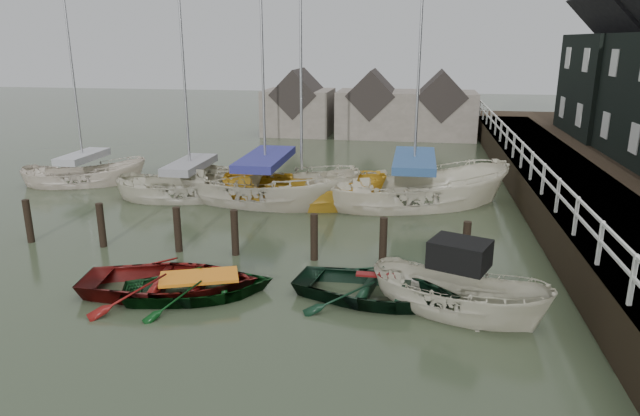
% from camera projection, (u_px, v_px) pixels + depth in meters
% --- Properties ---
extents(ground, '(120.00, 120.00, 0.00)m').
position_uv_depth(ground, '(245.00, 301.00, 14.11)').
color(ground, '#333B25').
rests_on(ground, ground).
extents(pier, '(3.04, 32.00, 2.70)m').
position_uv_depth(pier, '(558.00, 189.00, 21.85)').
color(pier, black).
rests_on(pier, ground).
extents(mooring_pilings, '(13.72, 0.22, 1.80)m').
position_uv_depth(mooring_pilings, '(238.00, 239.00, 16.98)').
color(mooring_pilings, black).
rests_on(mooring_pilings, ground).
extents(far_sheds, '(14.00, 4.08, 4.39)m').
position_uv_depth(far_sheds, '(369.00, 108.00, 38.04)').
color(far_sheds, '#665B51').
rests_on(far_sheds, ground).
extents(rowboat_red, '(4.88, 3.81, 0.92)m').
position_uv_depth(rowboat_red, '(171.00, 293.00, 14.53)').
color(rowboat_red, '#5F0F0D').
rests_on(rowboat_red, ground).
extents(rowboat_green, '(4.41, 3.79, 0.77)m').
position_uv_depth(rowboat_green, '(200.00, 296.00, 14.37)').
color(rowboat_green, black).
rests_on(rowboat_green, ground).
extents(rowboat_dkgreen, '(4.54, 3.57, 0.85)m').
position_uv_depth(rowboat_dkgreen, '(376.00, 299.00, 14.19)').
color(rowboat_dkgreen, black).
rests_on(rowboat_dkgreen, ground).
extents(motorboat, '(4.61, 3.12, 2.57)m').
position_uv_depth(motorboat, '(456.00, 309.00, 13.45)').
color(motorboat, beige).
rests_on(motorboat, ground).
extents(sailboat_a, '(6.35, 3.61, 10.29)m').
position_uv_depth(sailboat_a, '(192.00, 197.00, 23.29)').
color(sailboat_a, beige).
rests_on(sailboat_a, ground).
extents(sailboat_b, '(8.02, 3.97, 11.74)m').
position_uv_depth(sailboat_b, '(266.00, 201.00, 22.73)').
color(sailboat_b, beige).
rests_on(sailboat_b, ground).
extents(sailboat_c, '(6.66, 2.69, 10.87)m').
position_uv_depth(sailboat_c, '(302.00, 204.00, 22.44)').
color(sailboat_c, gold).
rests_on(sailboat_c, ground).
extents(sailboat_d, '(8.31, 5.23, 13.27)m').
position_uv_depth(sailboat_d, '(412.00, 203.00, 22.34)').
color(sailboat_d, beige).
rests_on(sailboat_d, ground).
extents(sailboat_e, '(5.69, 3.81, 9.54)m').
position_uv_depth(sailboat_e, '(86.00, 183.00, 25.57)').
color(sailboat_e, beige).
rests_on(sailboat_e, ground).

